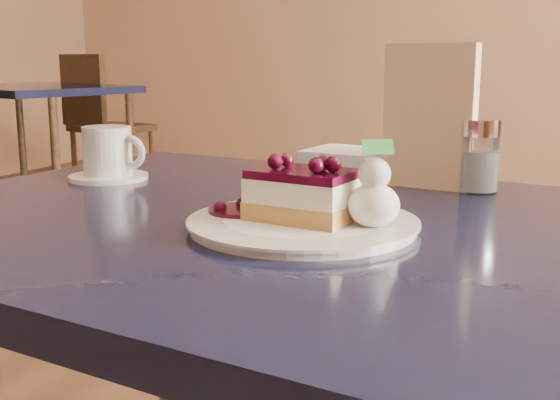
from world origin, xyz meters
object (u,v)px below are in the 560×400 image
at_px(cheesecake_slice, 303,195).
at_px(bg_table_far_left, 41,204).
at_px(main_table, 321,281).
at_px(dessert_plate, 303,224).
at_px(coffee_set, 109,156).

relative_size(cheesecake_slice, bg_table_far_left, 0.07).
bearing_deg(main_table, bg_table_far_left, 145.03).
xyz_separation_m(cheesecake_slice, bg_table_far_left, (-2.84, 2.60, -0.75)).
distance_m(main_table, dessert_plate, 0.10).
height_order(coffee_set, bg_table_far_left, coffee_set).
height_order(cheesecake_slice, coffee_set, coffee_set).
bearing_deg(bg_table_far_left, dessert_plate, -26.86).
distance_m(dessert_plate, coffee_set, 0.49).
distance_m(main_table, coffee_set, 0.49).
relative_size(cheesecake_slice, coffee_set, 0.93).
relative_size(coffee_set, bg_table_far_left, 0.07).
height_order(main_table, dessert_plate, dessert_plate).
xyz_separation_m(main_table, bg_table_far_left, (-2.85, 2.55, -0.63)).
distance_m(cheesecake_slice, coffee_set, 0.49).
distance_m(dessert_plate, cheesecake_slice, 0.04).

